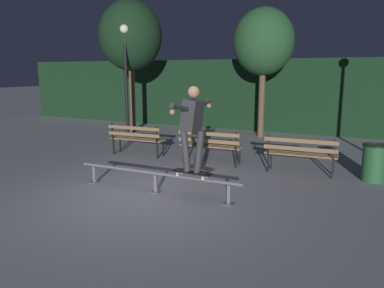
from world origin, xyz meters
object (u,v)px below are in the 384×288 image
skateboarder (192,122)px  tree_behind_benches (264,42)px  park_bench_leftmost (136,137)px  skateboard (192,173)px  trash_can (374,162)px  grind_rail (156,177)px  park_bench_right_center (300,151)px  lamp_post_left (126,66)px  tree_far_left (130,36)px  park_bench_left_center (210,143)px

skateboarder → tree_behind_benches: (-0.66, 7.03, 1.86)m
skateboarder → park_bench_leftmost: size_ratio=0.97×
skateboard → trash_can: (3.00, 2.69, -0.07)m
tree_behind_benches → trash_can: 6.37m
skateboarder → grind_rail: bearing=180.0°
park_bench_leftmost → trash_can: 5.93m
park_bench_right_center → trash_can: size_ratio=2.02×
park_bench_right_center → lamp_post_left: 7.27m
skateboard → park_bench_leftmost: size_ratio=0.49×
lamp_post_left → trash_can: size_ratio=4.88×
grind_rail → skateboard: size_ratio=4.46×
grind_rail → park_bench_leftmost: park_bench_leftmost is taller
tree_far_left → park_bench_leftmost: bearing=-54.3°
tree_far_left → lamp_post_left: size_ratio=1.26×
tree_behind_benches → lamp_post_left: tree_behind_benches is taller
grind_rail → skateboard: skateboard is taller
tree_far_left → park_bench_right_center: bearing=-26.9°
park_bench_right_center → tree_behind_benches: tree_behind_benches is taller
lamp_post_left → tree_behind_benches: bearing=24.2°
skateboard → tree_behind_benches: tree_behind_benches is taller
grind_rail → lamp_post_left: size_ratio=0.90×
lamp_post_left → grind_rail: bearing=-50.0°
grind_rail → lamp_post_left: lamp_post_left is taller
park_bench_left_center → tree_behind_benches: bearing=89.3°
park_bench_right_center → tree_far_left: bearing=153.1°
skateboard → tree_behind_benches: 7.60m
park_bench_leftmost → tree_far_left: size_ratio=0.33×
lamp_post_left → trash_can: lamp_post_left is taller
grind_rail → trash_can: (3.78, 2.69, 0.10)m
park_bench_right_center → skateboarder: bearing=-120.7°
skateboard → lamp_post_left: (-5.03, 5.07, 1.99)m
skateboarder → park_bench_left_center: 2.76m
skateboarder → trash_can: 4.15m
skateboard → park_bench_left_center: (-0.71, 2.52, 0.05)m
grind_rail → tree_behind_benches: 7.64m
skateboard → trash_can: 4.03m
park_bench_leftmost → lamp_post_left: bearing=129.5°
grind_rail → trash_can: trash_can is taller
skateboard → skateboarder: (0.00, -0.00, 0.94)m
skateboard → tree_far_left: (-5.47, 6.06, 3.12)m
park_bench_leftmost → park_bench_right_center: 4.42m
tree_behind_benches → tree_far_left: (-4.81, -0.98, 0.31)m
park_bench_leftmost → park_bench_right_center: same height
park_bench_leftmost → park_bench_left_center: bearing=0.0°
tree_far_left → skateboarder: bearing=-47.9°
skateboarder → lamp_post_left: lamp_post_left is taller
skateboard → grind_rail: bearing=-180.0°
lamp_post_left → park_bench_leftmost: bearing=-50.5°
skateboarder → park_bench_leftmost: 3.96m
park_bench_right_center → trash_can: bearing=6.5°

